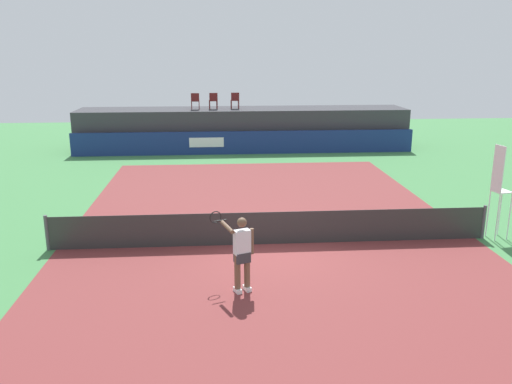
% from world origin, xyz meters
% --- Properties ---
extents(ground_plane, '(48.00, 48.00, 0.00)m').
position_xyz_m(ground_plane, '(0.00, 3.00, 0.00)').
color(ground_plane, '#3D7A42').
extents(court_inner, '(12.00, 22.00, 0.00)m').
position_xyz_m(court_inner, '(0.00, 0.00, 0.00)').
color(court_inner, maroon).
rests_on(court_inner, ground).
extents(sponsor_wall, '(18.00, 0.22, 1.20)m').
position_xyz_m(sponsor_wall, '(-0.01, 13.50, 0.60)').
color(sponsor_wall, navy).
rests_on(sponsor_wall, ground).
extents(spectator_platform, '(18.00, 2.80, 2.20)m').
position_xyz_m(spectator_platform, '(0.00, 15.30, 1.10)').
color(spectator_platform, '#38383D').
rests_on(spectator_platform, ground).
extents(spectator_chair_far_left, '(0.45, 0.45, 0.89)m').
position_xyz_m(spectator_chair_far_left, '(-2.60, 14.96, 2.69)').
color(spectator_chair_far_left, '#561919').
rests_on(spectator_chair_far_left, spectator_platform).
extents(spectator_chair_left, '(0.48, 0.48, 0.89)m').
position_xyz_m(spectator_chair_left, '(-1.63, 15.03, 2.69)').
color(spectator_chair_left, '#561919').
rests_on(spectator_chair_left, spectator_platform).
extents(spectator_chair_center, '(0.46, 0.46, 0.89)m').
position_xyz_m(spectator_chair_center, '(-0.44, 15.16, 2.69)').
color(spectator_chair_center, '#561919').
rests_on(spectator_chair_center, spectator_platform).
extents(umpire_chair, '(0.51, 0.51, 2.76)m').
position_xyz_m(umpire_chair, '(6.52, -0.02, 1.59)').
color(umpire_chair, white).
rests_on(umpire_chair, ground).
extents(tennis_net, '(12.40, 0.02, 0.95)m').
position_xyz_m(tennis_net, '(0.00, 0.00, 0.47)').
color(tennis_net, '#2D2D2D').
rests_on(tennis_net, ground).
extents(net_post_near, '(0.10, 0.10, 1.00)m').
position_xyz_m(net_post_near, '(-6.20, 0.00, 0.50)').
color(net_post_near, '#4C4C51').
rests_on(net_post_near, ground).
extents(net_post_far, '(0.10, 0.10, 1.00)m').
position_xyz_m(net_post_far, '(6.20, 0.00, 0.50)').
color(net_post_far, '#4C4C51').
rests_on(net_post_far, ground).
extents(tennis_player, '(1.00, 1.08, 1.77)m').
position_xyz_m(tennis_player, '(-1.01, -2.97, 0.96)').
color(tennis_player, white).
rests_on(tennis_player, court_inner).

